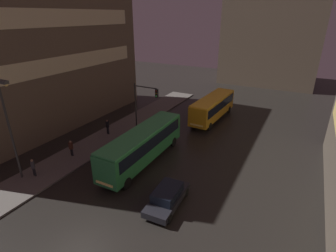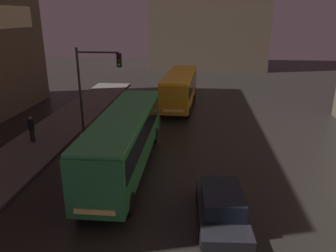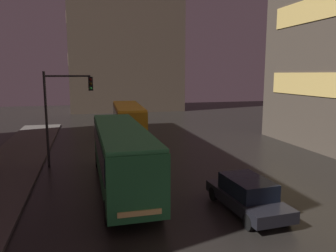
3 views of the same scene
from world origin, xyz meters
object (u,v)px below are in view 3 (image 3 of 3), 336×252
at_px(bus_far, 128,118).
at_px(traffic_light_main, 63,103).
at_px(car_taxi, 247,194).
at_px(bus_near, 121,150).

distance_m(bus_far, traffic_light_main, 10.52).
distance_m(car_taxi, traffic_light_main, 13.04).
xyz_separation_m(bus_near, bus_far, (2.14, 13.81, -0.09)).
xyz_separation_m(bus_far, traffic_light_main, (-5.32, -8.79, 2.25)).
height_order(bus_near, car_taxi, bus_near).
bearing_deg(traffic_light_main, bus_near, -57.64).
height_order(bus_near, traffic_light_main, traffic_light_main).
xyz_separation_m(bus_far, car_taxi, (2.89, -18.32, -1.17)).
bearing_deg(bus_far, car_taxi, 101.70).
xyz_separation_m(bus_near, car_taxi, (5.04, -4.51, -1.26)).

